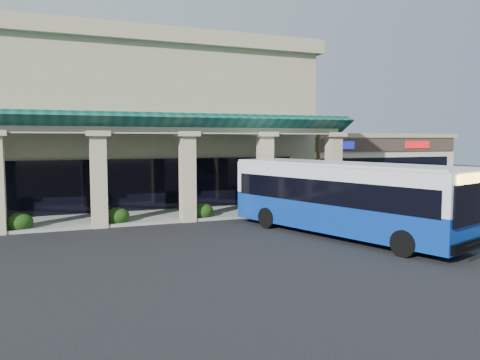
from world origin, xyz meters
name	(u,v)px	position (x,y,z in m)	size (l,w,h in m)	color
ground	(283,236)	(0.00, 0.00, 0.00)	(110.00, 110.00, 0.00)	black
main_building	(75,120)	(-8.00, 16.00, 5.67)	(30.80, 14.80, 11.35)	tan
arcade	(85,168)	(-8.00, 6.80, 2.85)	(30.00, 6.20, 5.70)	#0C483D
strip_mall	(331,157)	(18.00, 24.00, 2.45)	(22.50, 12.50, 4.90)	beige
palm_0	(318,154)	(8.50, 11.00, 3.30)	(2.40, 2.40, 6.60)	#1D5C18
palm_1	(309,157)	(9.50, 14.00, 2.90)	(2.40, 2.40, 5.80)	#1D5C18
broadleaf_tree	(260,161)	(7.50, 19.00, 2.41)	(2.60, 2.60, 4.81)	black
transit_bus	(341,200)	(2.34, -1.00, 1.66)	(2.76, 11.85, 3.31)	#0C36A1
pedestrian	(431,212)	(6.49, -2.13, 1.00)	(0.73, 0.48, 1.99)	slate
car_silver	(322,185)	(10.42, 13.47, 0.71)	(1.69, 4.19, 1.43)	white
car_white	(341,182)	(13.12, 14.79, 0.72)	(1.52, 4.36, 1.44)	#26262A
car_red	(378,182)	(16.37, 14.02, 0.70)	(1.96, 4.82, 1.40)	maroon
car_gray	(403,181)	(19.09, 14.11, 0.71)	(2.35, 5.09, 1.41)	#35363C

